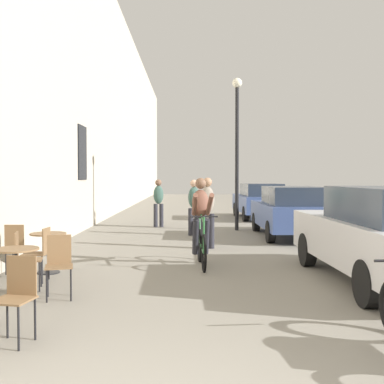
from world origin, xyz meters
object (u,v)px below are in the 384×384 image
object	(u,v)px
cafe_chair_mid_toward_street	(59,262)
pedestrian_mid	(194,204)
parked_car_second	(290,211)
cafe_chair_near_toward_street	(16,293)
cafe_chair_mid_toward_wall	(24,256)
street_lamp	(237,134)
cafe_chair_far_toward_wall	(40,250)
cafe_chair_far_toward_street	(17,245)
pedestrian_far	(158,200)
pedestrian_near	(207,209)
cafe_table_far	(48,244)
cafe_table_mid	(16,262)
cyclist_on_bicycle	(201,224)
parked_car_third	(259,200)

from	to	relation	value
cafe_chair_mid_toward_street	pedestrian_mid	world-z (taller)	pedestrian_mid
cafe_chair_mid_toward_street	parked_car_second	bearing A→B (deg)	54.81
cafe_chair_near_toward_street	cafe_chair_mid_toward_wall	xyz separation A→B (m)	(-0.71, 2.27, 0.00)
street_lamp	cafe_chair_far_toward_wall	bearing A→B (deg)	-118.26
cafe_chair_far_toward_street	pedestrian_far	world-z (taller)	pedestrian_far
cafe_chair_near_toward_street	cafe_chair_mid_toward_street	size ratio (longest dim) A/B	1.00
pedestrian_near	cafe_table_far	bearing A→B (deg)	-136.06
cafe_chair_mid_toward_wall	cafe_table_mid	bearing A→B (deg)	-82.10
pedestrian_far	cyclist_on_bicycle	bearing A→B (deg)	-79.67
cyclist_on_bicycle	pedestrian_near	bearing A→B (deg)	84.32
parked_car_second	cafe_chair_near_toward_street	bearing A→B (deg)	-118.83
cafe_table_mid	cafe_chair_far_toward_wall	world-z (taller)	cafe_chair_far_toward_wall
cyclist_on_bicycle	parked_car_second	bearing A→B (deg)	57.95
cafe_chair_far_toward_street	cafe_chair_far_toward_wall	xyz separation A→B (m)	(0.61, -0.62, 0.00)
cafe_chair_near_toward_street	street_lamp	world-z (taller)	street_lamp
cafe_table_mid	pedestrian_far	world-z (taller)	pedestrian_far
cafe_chair_mid_toward_wall	parked_car_second	xyz separation A→B (m)	(5.44, 6.31, 0.24)
cafe_chair_near_toward_street	cafe_chair_mid_toward_street	world-z (taller)	same
cafe_table_mid	pedestrian_near	world-z (taller)	pedestrian_near
parked_car_second	pedestrian_near	bearing A→B (deg)	-138.78
cafe_chair_near_toward_street	cafe_table_mid	distance (m)	1.85
parked_car_second	cafe_chair_mid_toward_wall	bearing A→B (deg)	-130.75
pedestrian_mid	street_lamp	bearing A→B (deg)	43.53
pedestrian_far	pedestrian_near	bearing A→B (deg)	-73.10
cafe_chair_mid_toward_street	pedestrian_mid	distance (m)	7.47
cafe_table_far	cafe_chair_far_toward_street	world-z (taller)	cafe_chair_far_toward_street
cafe_chair_far_toward_wall	cafe_chair_mid_toward_wall	bearing A→B (deg)	-96.68
cafe_chair_near_toward_street	cafe_chair_far_toward_street	size ratio (longest dim) A/B	1.00
cafe_chair_mid_toward_street	cafe_chair_far_toward_wall	distance (m)	1.20
cafe_chair_mid_toward_wall	cyclist_on_bicycle	distance (m)	3.45
pedestrian_near	pedestrian_mid	size ratio (longest dim) A/B	1.04
parked_car_second	parked_car_third	bearing A→B (deg)	89.82
cafe_chair_mid_toward_wall	parked_car_second	bearing A→B (deg)	49.25
cyclist_on_bicycle	street_lamp	distance (m)	6.57
cafe_table_mid	cafe_chair_mid_toward_wall	xyz separation A→B (m)	(-0.07, 0.53, -0.00)
cyclist_on_bicycle	cafe_chair_far_toward_street	bearing A→B (deg)	-165.80
pedestrian_mid	street_lamp	distance (m)	2.92
cafe_chair_near_toward_street	cafe_table_far	xyz separation A→B (m)	(-0.72, 3.55, 0.00)
cafe_chair_mid_toward_wall	parked_car_second	distance (m)	8.33
cafe_chair_far_toward_street	pedestrian_mid	distance (m)	6.40
cafe_table_mid	parked_car_second	world-z (taller)	parked_car_second
cafe_chair_mid_toward_wall	cafe_chair_far_toward_street	bearing A→B (deg)	114.37
cafe_table_mid	pedestrian_mid	distance (m)	7.72
pedestrian_mid	street_lamp	xyz separation A→B (m)	(1.40, 1.33, 2.18)
cafe_chair_far_toward_wall	pedestrian_near	bearing A→B (deg)	50.83
cafe_chair_near_toward_street	pedestrian_near	distance (m)	6.83
cafe_chair_far_toward_wall	pedestrian_far	distance (m)	8.59
cafe_table_mid	cafe_chair_mid_toward_street	xyz separation A→B (m)	(0.59, 0.07, -0.00)
pedestrian_far	parked_car_third	xyz separation A→B (m)	(3.97, 3.23, -0.17)
cafe_chair_far_toward_street	parked_car_second	world-z (taller)	parked_car_second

